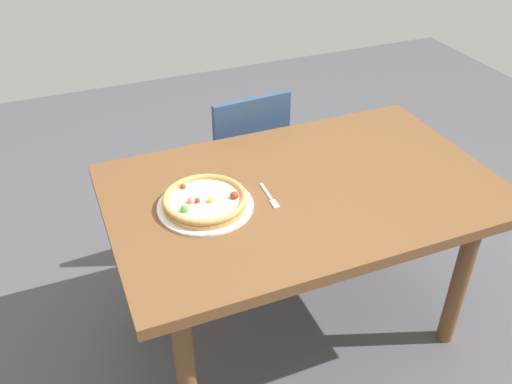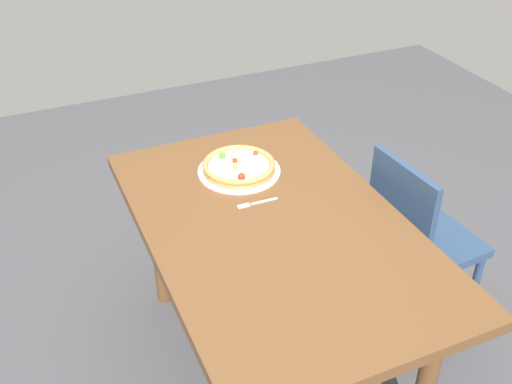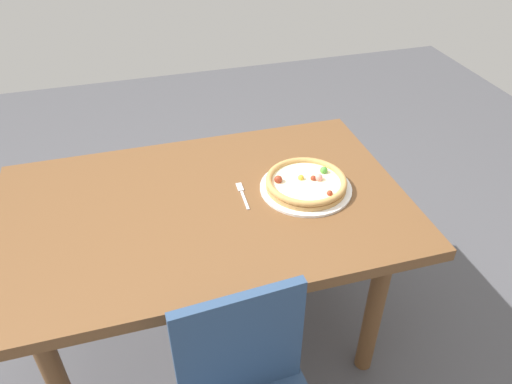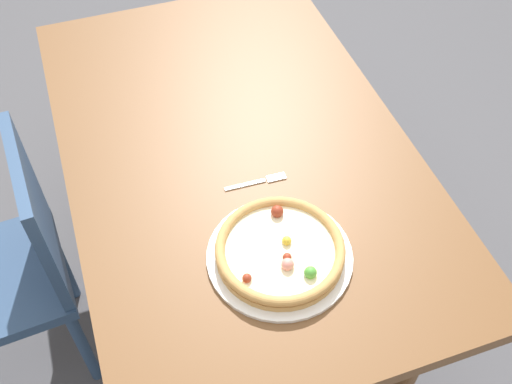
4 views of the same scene
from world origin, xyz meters
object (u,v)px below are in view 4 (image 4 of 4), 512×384
(plate, at_px, (280,256))
(pizza, at_px, (280,250))
(chair_near, at_px, (14,267))
(fork, at_px, (261,181))
(dining_table, at_px, (237,168))

(plate, height_order, pizza, pizza)
(chair_near, xyz_separation_m, plate, (0.39, 0.66, 0.28))
(plate, bearing_deg, fork, 171.38)
(pizza, bearing_deg, chair_near, -120.52)
(dining_table, bearing_deg, plate, -2.24)
(plate, relative_size, pizza, 1.14)
(dining_table, distance_m, chair_near, 0.70)
(chair_near, relative_size, pizza, 2.92)
(dining_table, relative_size, fork, 8.90)
(fork, bearing_deg, plate, -96.72)
(chair_near, relative_size, fork, 5.36)
(pizza, distance_m, fork, 0.24)
(dining_table, xyz_separation_m, fork, (0.15, 0.02, 0.10))
(dining_table, relative_size, chair_near, 1.66)
(chair_near, relative_size, plate, 2.56)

